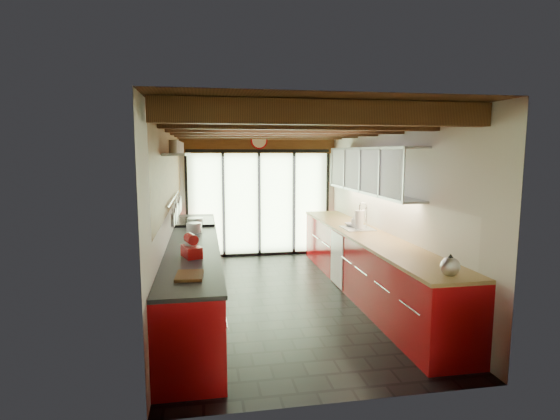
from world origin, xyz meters
The scene contains 18 objects.
ground centered at (0.00, 0.00, 0.00)m, with size 5.50×5.50×0.00m, color black.
room_shell centered at (0.00, 0.00, 1.65)m, with size 5.50×5.50×5.50m.
ceiling_beams centered at (0.00, 0.38, 2.46)m, with size 3.14×5.06×4.90m.
glass_door centered at (0.00, 2.69, 1.66)m, with size 2.95×0.10×2.90m.
left_counter centered at (-1.28, 0.00, 0.46)m, with size 0.68×5.00×0.92m.
range_stove centered at (-1.28, 1.45, 0.47)m, with size 0.66×0.90×0.97m.
right_counter centered at (1.27, 0.00, 0.46)m, with size 0.68×5.00×0.92m.
sink_assembly centered at (1.29, 0.40, 0.96)m, with size 0.45×0.52×0.43m.
upper_cabinets_right centered at (1.43, 0.30, 1.85)m, with size 0.34×3.00×3.00m.
left_wall_fixtures centered at (-1.47, 0.25, 1.80)m, with size 0.28×2.60×0.96m.
stand_mixer centered at (-1.27, -1.04, 1.03)m, with size 0.26×0.35×0.28m.
pot_large centered at (-1.27, 0.53, 0.99)m, with size 0.23×0.23×0.15m, color silver.
pot_small centered at (-1.27, 1.32, 0.97)m, with size 0.27×0.27×0.10m, color silver.
cutting_board centered at (-1.27, -1.88, 0.94)m, with size 0.26×0.36×0.03m, color brown.
kettle centered at (1.27, -2.25, 1.02)m, with size 0.25×0.27×0.23m.
paper_towel centered at (1.27, 0.31, 1.07)m, with size 0.17×0.17×0.36m.
soap_bottle centered at (1.27, 0.54, 1.03)m, with size 0.10×0.10×0.21m, color silver.
bowl centered at (1.27, 0.61, 0.95)m, with size 0.24×0.24×0.06m, color silver.
Camera 1 is at (-1.12, -6.09, 2.13)m, focal length 28.00 mm.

